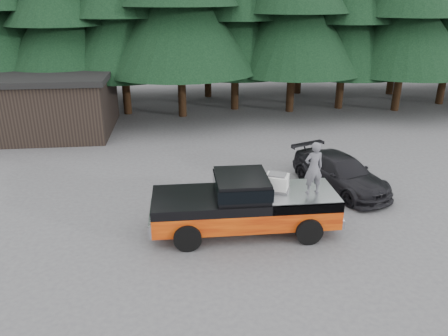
{
  "coord_description": "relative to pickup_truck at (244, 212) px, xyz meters",
  "views": [
    {
      "loc": [
        -1.23,
        -12.46,
        7.14
      ],
      "look_at": [
        0.09,
        0.0,
        2.15
      ],
      "focal_mm": 35.0,
      "sensor_mm": 36.0,
      "label": 1
    }
  ],
  "objects": [
    {
      "name": "ground",
      "position": [
        -0.73,
        0.15,
        -0.67
      ],
      "size": [
        120.0,
        120.0,
        0.0
      ],
      "primitive_type": "plane",
      "color": "#464648",
      "rests_on": "ground"
    },
    {
      "name": "pickup_truck",
      "position": [
        0.0,
        0.0,
        0.0
      ],
      "size": [
        6.0,
        2.04,
        1.33
      ],
      "primitive_type": null,
      "color": "#DB540B",
      "rests_on": "ground"
    },
    {
      "name": "air_compressor",
      "position": [
        1.06,
        0.15,
        0.91
      ],
      "size": [
        0.87,
        0.81,
        0.48
      ],
      "primitive_type": "cube",
      "rotation": [
        0.0,
        0.0,
        -0.4
      ],
      "color": "silver",
      "rests_on": "pickup_truck"
    },
    {
      "name": "truck_cab",
      "position": [
        -0.1,
        0.0,
        0.96
      ],
      "size": [
        1.66,
        1.9,
        0.59
      ],
      "primitive_type": "cube",
      "color": "black",
      "rests_on": "pickup_truck"
    },
    {
      "name": "parked_car",
      "position": [
        4.23,
        2.88,
        -0.0
      ],
      "size": [
        3.37,
        4.91,
        1.32
      ],
      "primitive_type": "imported",
      "rotation": [
        0.0,
        0.0,
        0.37
      ],
      "color": "black",
      "rests_on": "ground"
    },
    {
      "name": "man_on_bed",
      "position": [
        2.11,
        -0.2,
        1.51
      ],
      "size": [
        0.67,
        0.5,
        1.69
      ],
      "primitive_type": "imported",
      "rotation": [
        0.0,
        0.0,
        3.31
      ],
      "color": "#53535A",
      "rests_on": "pickup_truck"
    },
    {
      "name": "utility_building",
      "position": [
        -9.73,
        12.15,
        1.0
      ],
      "size": [
        8.4,
        6.4,
        3.3
      ],
      "color": "black",
      "rests_on": "ground"
    }
  ]
}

